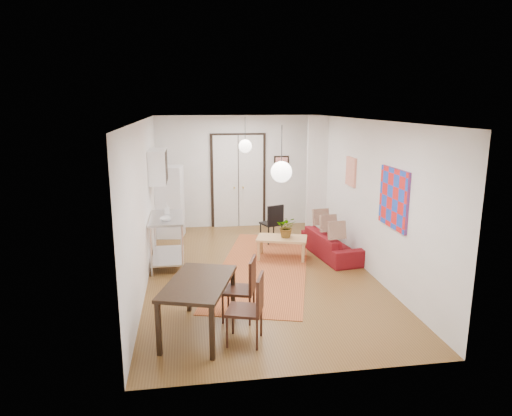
{
  "coord_description": "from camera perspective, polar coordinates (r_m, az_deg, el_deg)",
  "views": [
    {
      "loc": [
        -1.31,
        -8.25,
        3.19
      ],
      "look_at": [
        -0.04,
        0.1,
        1.25
      ],
      "focal_mm": 32.0,
      "sensor_mm": 36.0,
      "label": 1
    }
  ],
  "objects": [
    {
      "name": "coffee_table",
      "position": [
        9.58,
        3.25,
        -4.04
      ],
      "size": [
        1.15,
        0.85,
        0.46
      ],
      "rotation": [
        0.0,
        0.0,
        -0.3
      ],
      "color": "tan",
      "rests_on": "floor"
    },
    {
      "name": "wall_left",
      "position": [
        8.47,
        -13.79,
        0.7
      ],
      "size": [
        0.02,
        7.0,
        2.9
      ],
      "primitive_type": "cube",
      "color": "silver",
      "rests_on": "floor"
    },
    {
      "name": "wall_front",
      "position": [
        5.23,
        6.46,
        -6.6
      ],
      "size": [
        4.2,
        0.02,
        2.9
      ],
      "primitive_type": "cube",
      "color": "silver",
      "rests_on": "floor"
    },
    {
      "name": "potted_plant",
      "position": [
        9.53,
        3.86,
        -2.37
      ],
      "size": [
        0.49,
        0.45,
        0.45
      ],
      "primitive_type": "imported",
      "rotation": [
        0.0,
        0.0,
        -0.3
      ],
      "color": "#386C30",
      "rests_on": "coffee_table"
    },
    {
      "name": "black_side_chair",
      "position": [
        10.73,
        1.83,
        -1.39
      ],
      "size": [
        0.54,
        0.56,
        0.92
      ],
      "rotation": [
        0.0,
        0.0,
        3.51
      ],
      "color": "black",
      "rests_on": "floor"
    },
    {
      "name": "painting_popart",
      "position": [
        7.93,
        16.84,
        1.17
      ],
      "size": [
        0.05,
        1.0,
        1.0
      ],
      "primitive_type": "cube",
      "color": "red",
      "rests_on": "wall_right"
    },
    {
      "name": "soap_bottle",
      "position": [
        9.41,
        -11.09,
        -0.11
      ],
      "size": [
        0.1,
        0.09,
        0.21
      ],
      "primitive_type": "imported",
      "rotation": [
        0.0,
        0.0,
        0.01
      ],
      "color": "#5084AD",
      "rests_on": "kitchen_counter"
    },
    {
      "name": "poster_back",
      "position": [
        12.08,
        3.2,
        5.35
      ],
      "size": [
        0.4,
        0.03,
        0.5
      ],
      "primitive_type": "cube",
      "color": "red",
      "rests_on": "wall_back"
    },
    {
      "name": "kilim_rug",
      "position": [
        9.17,
        0.94,
        -7.39
      ],
      "size": [
        2.85,
        4.78,
        0.01
      ],
      "primitive_type": "cube",
      "rotation": [
        0.0,
        0.0,
        -0.28
      ],
      "color": "#AE5A2B",
      "rests_on": "floor"
    },
    {
      "name": "sofa",
      "position": [
        9.9,
        9.49,
        -4.47
      ],
      "size": [
        0.94,
        1.86,
        0.52
      ],
      "primitive_type": "imported",
      "rotation": [
        0.0,
        0.0,
        1.71
      ],
      "color": "maroon",
      "rests_on": "floor"
    },
    {
      "name": "kitchen_counter",
      "position": [
        9.28,
        -11.03,
        -3.12
      ],
      "size": [
        0.66,
        1.31,
        1.0
      ],
      "rotation": [
        0.0,
        0.0,
        0.01
      ],
      "color": "silver",
      "rests_on": "floor"
    },
    {
      "name": "pendant_front",
      "position": [
        6.46,
        3.19,
        4.54
      ],
      "size": [
        0.3,
        0.3,
        0.8
      ],
      "color": "white",
      "rests_on": "ceiling"
    },
    {
      "name": "stub_partition",
      "position": [
        11.39,
        7.6,
        4.03
      ],
      "size": [
        0.5,
        0.1,
        2.9
      ],
      "primitive_type": "cube",
      "color": "silver",
      "rests_on": "floor"
    },
    {
      "name": "wall_cabinet",
      "position": [
        9.86,
        -12.15,
        5.12
      ],
      "size": [
        0.35,
        1.0,
        0.7
      ],
      "primitive_type": "cube",
      "color": "white",
      "rests_on": "wall_left"
    },
    {
      "name": "wall_back",
      "position": [
        11.95,
        -2.26,
        4.55
      ],
      "size": [
        4.2,
        0.02,
        2.9
      ],
      "primitive_type": "cube",
      "color": "silver",
      "rests_on": "floor"
    },
    {
      "name": "painting_abstract",
      "position": [
        9.77,
        11.78,
        4.48
      ],
      "size": [
        0.05,
        0.5,
        0.6
      ],
      "primitive_type": "cube",
      "color": "beige",
      "rests_on": "wall_right"
    },
    {
      "name": "double_doors",
      "position": [
        11.95,
        -2.22,
        3.34
      ],
      "size": [
        1.44,
        0.06,
        2.5
      ],
      "primitive_type": "cube",
      "color": "silver",
      "rests_on": "wall_back"
    },
    {
      "name": "dining_chair_near",
      "position": [
        7.0,
        -2.29,
        -9.16
      ],
      "size": [
        0.58,
        0.71,
        0.97
      ],
      "rotation": [
        0.0,
        0.0,
        -1.88
      ],
      "color": "#331910",
      "rests_on": "floor"
    },
    {
      "name": "wall_right",
      "position": [
        9.1,
        13.57,
        1.54
      ],
      "size": [
        0.02,
        7.0,
        2.9
      ],
      "primitive_type": "cube",
      "color": "silver",
      "rests_on": "floor"
    },
    {
      "name": "floor",
      "position": [
        8.95,
        0.37,
        -7.96
      ],
      "size": [
        7.0,
        7.0,
        0.0
      ],
      "primitive_type": "plane",
      "color": "brown",
      "rests_on": "ground"
    },
    {
      "name": "dining_table",
      "position": [
        6.5,
        -7.2,
        -9.77
      ],
      "size": [
        1.19,
        1.59,
        0.78
      ],
      "rotation": [
        0.0,
        0.0,
        -0.3
      ],
      "color": "black",
      "rests_on": "floor"
    },
    {
      "name": "bowl",
      "position": [
        8.89,
        -11.2,
        -1.37
      ],
      "size": [
        0.24,
        0.24,
        0.06
      ],
      "primitive_type": "imported",
      "rotation": [
        0.0,
        0.0,
        0.01
      ],
      "color": "beige",
      "rests_on": "kitchen_counter"
    },
    {
      "name": "fridge",
      "position": [
        11.26,
        -10.68,
        0.79
      ],
      "size": [
        0.69,
        0.69,
        1.73
      ],
      "primitive_type": "cube",
      "rotation": [
        0.0,
        0.0,
        -0.14
      ],
      "color": "silver",
      "rests_on": "floor"
    },
    {
      "name": "print_left",
      "position": [
        10.36,
        -12.84,
        5.73
      ],
      "size": [
        0.03,
        0.44,
        0.54
      ],
      "primitive_type": "cube",
      "color": "#93643D",
      "rests_on": "wall_left"
    },
    {
      "name": "dining_chair_far",
      "position": [
        6.36,
        -1.57,
        -11.51
      ],
      "size": [
        0.58,
        0.71,
        0.97
      ],
      "rotation": [
        0.0,
        0.0,
        -1.88
      ],
      "color": "#331910",
      "rests_on": "floor"
    },
    {
      "name": "ceiling",
      "position": [
        8.36,
        0.4,
        10.94
      ],
      "size": [
        4.2,
        7.0,
        0.02
      ],
      "primitive_type": "cube",
      "color": "white",
      "rests_on": "wall_back"
    },
    {
      "name": "pendant_back",
      "position": [
        10.38,
        -1.36,
        7.74
      ],
      "size": [
        0.3,
        0.3,
        0.8
      ],
      "color": "white",
      "rests_on": "ceiling"
    }
  ]
}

